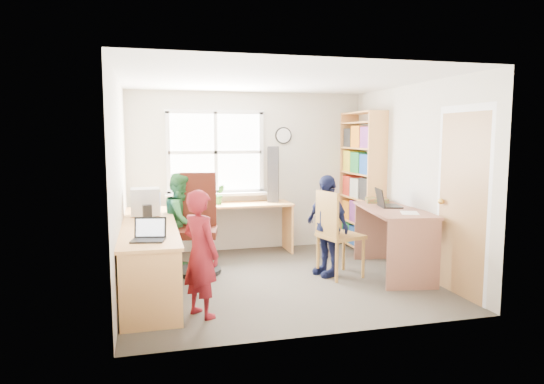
% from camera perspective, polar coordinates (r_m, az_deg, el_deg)
% --- Properties ---
extents(room, '(3.64, 3.44, 2.44)m').
position_cam_1_polar(room, '(5.88, 0.48, 1.45)').
color(room, '#3F3A32').
rests_on(room, ground).
extents(l_desk, '(2.38, 2.95, 0.75)m').
position_cam_1_polar(l_desk, '(5.43, -12.12, -7.28)').
color(l_desk, '#FFB365').
rests_on(l_desk, ground).
extents(right_desk, '(0.89, 1.53, 0.83)m').
position_cam_1_polar(right_desk, '(6.35, 14.09, -3.94)').
color(right_desk, '#9A634D').
rests_on(right_desk, ground).
extents(bookshelf, '(0.30, 1.02, 2.10)m').
position_cam_1_polar(bookshelf, '(7.48, 10.50, 0.81)').
color(bookshelf, '#FFB365').
rests_on(bookshelf, ground).
extents(swivel_chair, '(0.69, 0.69, 1.27)m').
position_cam_1_polar(swivel_chair, '(6.31, -8.70, -4.43)').
color(swivel_chair, black).
rests_on(swivel_chair, ground).
extents(wooden_chair, '(0.57, 0.57, 1.08)m').
position_cam_1_polar(wooden_chair, '(6.04, 7.46, -4.54)').
color(wooden_chair, '#B3803B').
rests_on(wooden_chair, ground).
extents(crt_monitor, '(0.36, 0.32, 0.35)m').
position_cam_1_polar(crt_monitor, '(6.27, -14.65, -1.12)').
color(crt_monitor, '#B4B5B9').
rests_on(crt_monitor, l_desk).
extents(laptop_left, '(0.35, 0.31, 0.21)m').
position_cam_1_polar(laptop_left, '(4.83, -14.26, -4.92)').
color(laptop_left, black).
rests_on(laptop_left, l_desk).
extents(laptop_right, '(0.35, 0.40, 0.24)m').
position_cam_1_polar(laptop_right, '(6.43, 13.25, -1.22)').
color(laptop_right, black).
rests_on(laptop_right, right_desk).
extents(speaker_a, '(0.11, 0.11, 0.20)m').
position_cam_1_polar(speaker_a, '(5.86, -14.47, -2.40)').
color(speaker_a, black).
rests_on(speaker_a, l_desk).
extents(speaker_b, '(0.10, 0.10, 0.17)m').
position_cam_1_polar(speaker_b, '(6.51, -14.16, -1.61)').
color(speaker_b, black).
rests_on(speaker_b, l_desk).
extents(cd_tower, '(0.21, 0.19, 0.84)m').
position_cam_1_polar(cd_tower, '(7.27, 0.15, 2.09)').
color(cd_tower, black).
rests_on(cd_tower, l_desk).
extents(game_box, '(0.37, 0.37, 0.06)m').
position_cam_1_polar(game_box, '(6.84, 12.25, -0.96)').
color(game_box, '#B52416').
rests_on(game_box, right_desk).
extents(paper_a, '(0.30, 0.35, 0.00)m').
position_cam_1_polar(paper_a, '(5.27, -14.30, -4.49)').
color(paper_a, white).
rests_on(paper_a, l_desk).
extents(paper_b, '(0.30, 0.34, 0.00)m').
position_cam_1_polar(paper_b, '(6.00, 15.88, -2.38)').
color(paper_b, white).
rests_on(paper_b, right_desk).
extents(potted_plant, '(0.17, 0.14, 0.29)m').
position_cam_1_polar(potted_plant, '(7.09, -6.22, -0.30)').
color(potted_plant, '#2C6D2B').
rests_on(potted_plant, l_desk).
extents(person_red, '(0.50, 0.54, 1.24)m').
position_cam_1_polar(person_red, '(4.75, -8.41, -7.17)').
color(person_red, maroon).
rests_on(person_red, ground).
extents(person_green, '(0.72, 0.77, 1.27)m').
position_cam_1_polar(person_green, '(6.48, -10.53, -3.36)').
color(person_green, '#2C6F35').
rests_on(person_green, ground).
extents(person_navy, '(0.52, 0.80, 1.27)m').
position_cam_1_polar(person_navy, '(6.11, 6.46, -3.91)').
color(person_navy, '#151B42').
rests_on(person_navy, ground).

